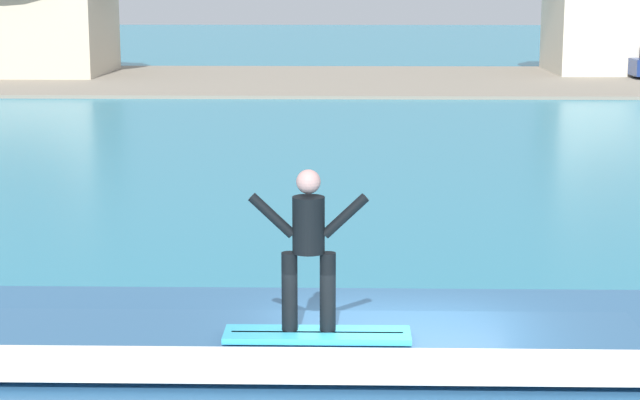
% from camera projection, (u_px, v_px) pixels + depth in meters
% --- Properties ---
extents(surfboard, '(1.86, 0.48, 0.06)m').
position_uv_depth(surfboard, '(317.00, 335.00, 11.01)').
color(surfboard, '#33A5CC').
rests_on(surfboard, wave_crest).
extents(surfer, '(1.19, 0.32, 1.63)m').
position_uv_depth(surfer, '(309.00, 242.00, 10.90)').
color(surfer, black).
rests_on(surfer, surfboard).
extents(shoreline_bank, '(120.00, 18.44, 0.15)m').
position_uv_depth(shoreline_bank, '(356.00, 80.00, 60.15)').
color(shoreline_bank, gray).
rests_on(shoreline_bank, ground_plane).
extents(car_near_shore, '(4.27, 2.28, 1.86)m').
position_uv_depth(car_near_shore, '(21.00, 61.00, 61.99)').
color(car_near_shore, gray).
rests_on(car_near_shore, ground_plane).
extents(house_with_chimney, '(11.32, 11.32, 7.83)m').
position_uv_depth(house_with_chimney, '(24.00, 2.00, 62.90)').
color(house_with_chimney, beige).
rests_on(house_with_chimney, ground_plane).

